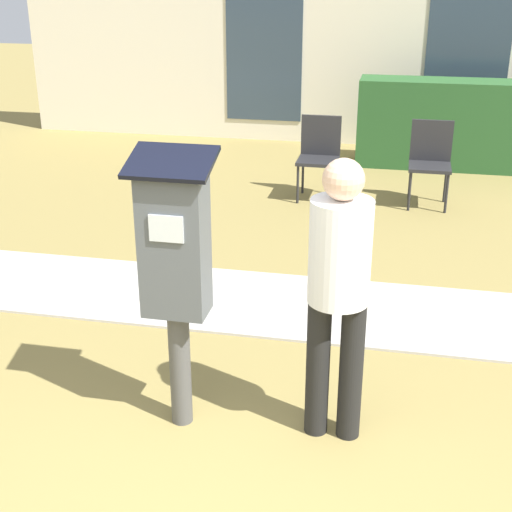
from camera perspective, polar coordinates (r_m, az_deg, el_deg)
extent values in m
cube|color=#B7B2A8|center=(5.48, 3.88, -4.04)|extent=(12.00, 1.10, 0.02)
cube|color=beige|center=(10.46, 8.70, 17.53)|extent=(10.00, 0.24, 3.20)
cube|color=#2D3D4C|center=(10.54, 0.64, 16.17)|extent=(1.10, 0.02, 2.00)
cube|color=#2D3D4C|center=(10.37, 16.56, 15.18)|extent=(1.10, 0.02, 2.00)
cylinder|color=#4C4C4C|center=(4.06, -6.09, -8.87)|extent=(0.12, 0.12, 0.70)
cube|color=#4C5156|center=(3.72, -6.55, 1.04)|extent=(0.34, 0.22, 0.80)
cube|color=silver|center=(3.58, -7.21, 2.17)|extent=(0.18, 0.01, 0.14)
cube|color=black|center=(3.59, -6.85, 7.48)|extent=(0.44, 0.31, 0.12)
cylinder|color=black|center=(3.94, 4.97, -8.86)|extent=(0.13, 0.13, 0.82)
cylinder|color=black|center=(3.92, 7.61, -9.10)|extent=(0.13, 0.13, 0.82)
cylinder|color=white|center=(3.62, 6.74, 0.32)|extent=(0.32, 0.32, 0.55)
sphere|color=#D8AD8C|center=(3.50, 7.02, 6.10)|extent=(0.21, 0.21, 0.21)
cylinder|color=#262628|center=(7.80, 3.36, 5.72)|extent=(0.03, 0.03, 0.42)
cylinder|color=#262628|center=(7.76, 6.14, 5.53)|extent=(0.03, 0.03, 0.42)
cylinder|color=#262628|center=(8.16, 3.77, 6.47)|extent=(0.03, 0.03, 0.42)
cylinder|color=#262628|center=(8.12, 6.43, 6.29)|extent=(0.03, 0.03, 0.42)
cube|color=#262628|center=(7.90, 4.98, 7.61)|extent=(0.44, 0.44, 0.04)
cube|color=#262628|center=(8.04, 5.22, 9.60)|extent=(0.44, 0.04, 0.44)
cylinder|color=#262628|center=(7.72, 12.19, 5.07)|extent=(0.03, 0.03, 0.42)
cylinder|color=#262628|center=(7.74, 15.00, 4.84)|extent=(0.03, 0.03, 0.42)
cylinder|color=#262628|center=(8.09, 12.21, 5.85)|extent=(0.03, 0.03, 0.42)
cylinder|color=#262628|center=(8.10, 14.91, 5.63)|extent=(0.03, 0.03, 0.42)
cube|color=#262628|center=(7.85, 13.73, 6.95)|extent=(0.44, 0.44, 0.04)
cube|color=#262628|center=(7.99, 13.86, 8.97)|extent=(0.44, 0.04, 0.44)
cube|color=#285628|center=(9.52, 16.29, 10.03)|extent=(2.65, 0.60, 1.10)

